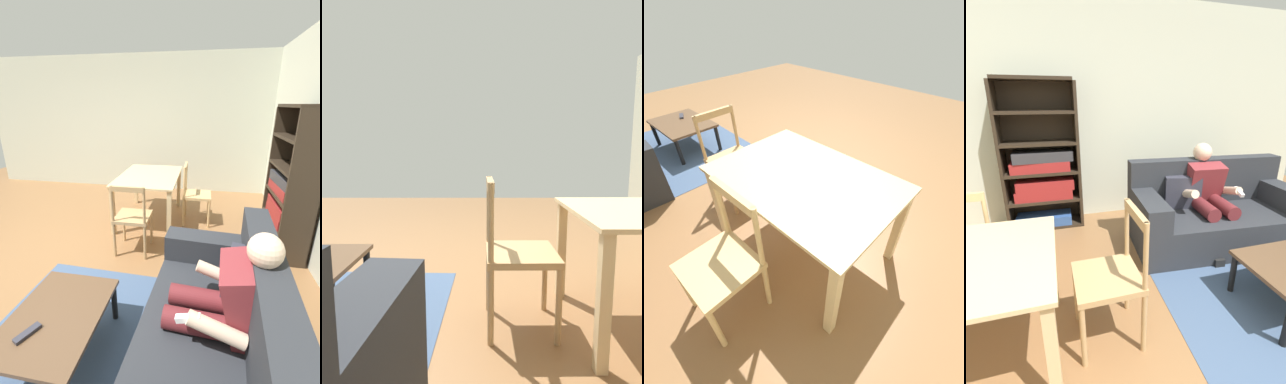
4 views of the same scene
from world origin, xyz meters
TOP-DOWN VIEW (x-y plane):
  - ground_plane at (0.00, 0.00)m, footprint 8.21×8.21m
  - wall_side at (-3.10, 0.00)m, footprint 0.12×6.15m
  - couch at (0.94, 1.91)m, footprint 1.91×1.02m
  - person_lounging at (0.87, 1.92)m, footprint 0.61×0.90m
  - coffee_table at (1.00, 0.79)m, footprint 0.86×0.63m
  - tv_remote at (1.18, 0.70)m, footprint 0.18×0.11m
  - bookshelf at (-0.90, 2.83)m, footprint 0.91×0.36m
  - dining_table at (-1.46, 0.93)m, footprint 1.33×0.91m
  - dining_chair_near_wall at (-1.46, 1.65)m, footprint 0.42×0.42m
  - dining_chair_facing_couch at (-0.47, 0.93)m, footprint 0.42×0.42m
  - area_rug at (1.00, 0.79)m, footprint 2.04×1.46m

SIDE VIEW (x-z plane):
  - ground_plane at x=0.00m, z-range 0.00..0.00m
  - area_rug at x=1.00m, z-range 0.00..0.01m
  - couch at x=0.94m, z-range -0.13..0.79m
  - coffee_table at x=1.00m, z-range 0.14..0.53m
  - tv_remote at x=1.18m, z-range 0.38..0.41m
  - dining_chair_near_wall at x=-1.46m, z-range -0.01..0.93m
  - dining_chair_facing_couch at x=-0.47m, z-range 0.01..0.93m
  - person_lounging at x=0.87m, z-range 0.01..1.11m
  - dining_table at x=-1.46m, z-range 0.26..1.00m
  - bookshelf at x=-0.90m, z-range -0.15..1.64m
  - wall_side at x=-3.10m, z-range 0.00..2.73m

